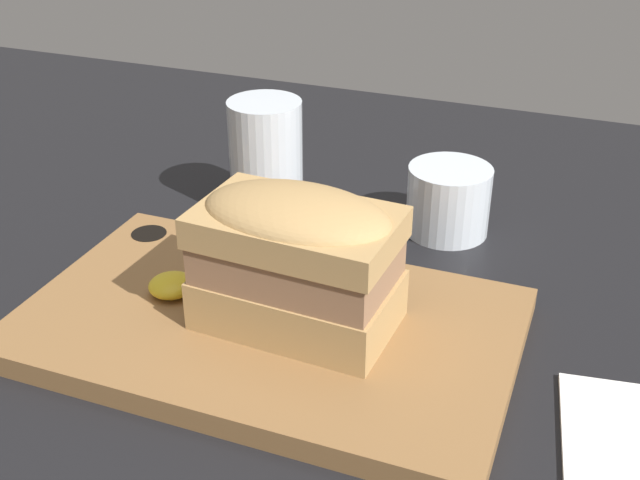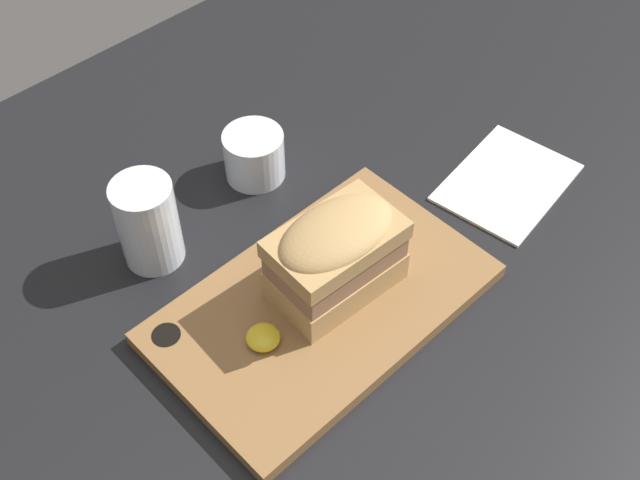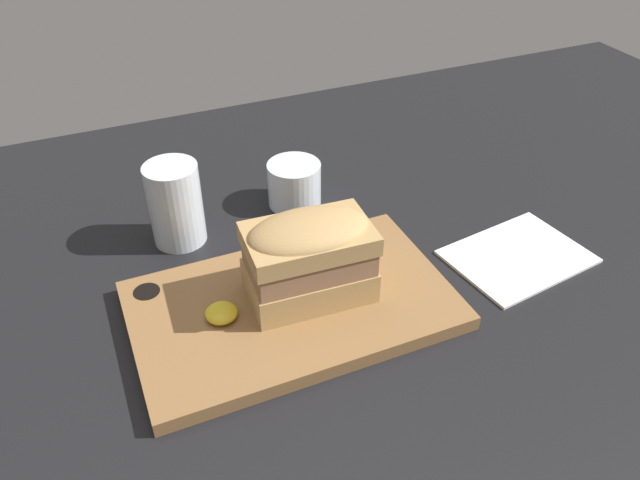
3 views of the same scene
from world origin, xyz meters
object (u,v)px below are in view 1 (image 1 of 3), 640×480
object	(u,v)px
sandwich	(297,255)
wine_glass	(448,202)
serving_board	(267,326)
water_glass	(266,165)

from	to	relation	value
sandwich	wine_glass	distance (cm)	23.57
serving_board	wine_glass	bearing A→B (deg)	67.64
serving_board	sandwich	size ratio (longest dim) A/B	2.52
water_glass	wine_glass	size ratio (longest dim) A/B	1.46
sandwich	water_glass	xyz separation A→B (cm)	(-11.61, 19.87, -2.72)
serving_board	water_glass	bearing A→B (deg)	114.25
sandwich	wine_glass	bearing A→B (deg)	73.17
sandwich	wine_glass	world-z (taller)	sandwich
water_glass	sandwich	bearing A→B (deg)	-59.70
water_glass	wine_glass	distance (cm)	18.54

